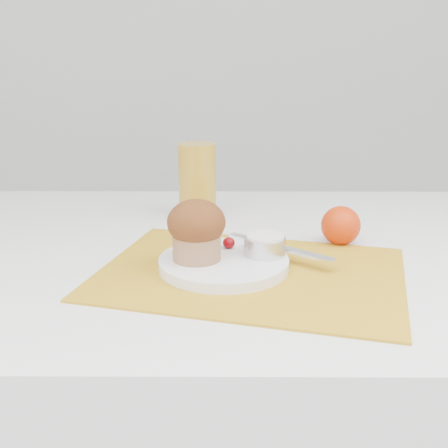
{
  "coord_description": "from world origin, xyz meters",
  "views": [
    {
      "loc": [
        0.01,
        -0.86,
        1.07
      ],
      "look_at": [
        0.01,
        0.02,
        0.8
      ],
      "focal_mm": 45.0,
      "sensor_mm": 36.0,
      "label": 1
    }
  ],
  "objects_px": {
    "plate": "(224,263)",
    "orange": "(341,226)",
    "muffin": "(196,229)",
    "table": "(220,432)",
    "juice_glass": "(197,181)"
  },
  "relations": [
    {
      "from": "table",
      "to": "muffin",
      "type": "height_order",
      "value": "muffin"
    },
    {
      "from": "table",
      "to": "muffin",
      "type": "bearing_deg",
      "value": -106.6
    },
    {
      "from": "orange",
      "to": "juice_glass",
      "type": "height_order",
      "value": "juice_glass"
    },
    {
      "from": "table",
      "to": "muffin",
      "type": "distance_m",
      "value": 0.46
    },
    {
      "from": "muffin",
      "to": "orange",
      "type": "bearing_deg",
      "value": 27.59
    },
    {
      "from": "plate",
      "to": "juice_glass",
      "type": "height_order",
      "value": "juice_glass"
    },
    {
      "from": "plate",
      "to": "orange",
      "type": "bearing_deg",
      "value": 31.63
    },
    {
      "from": "plate",
      "to": "orange",
      "type": "height_order",
      "value": "orange"
    },
    {
      "from": "plate",
      "to": "juice_glass",
      "type": "distance_m",
      "value": 0.3
    },
    {
      "from": "plate",
      "to": "muffin",
      "type": "xyz_separation_m",
      "value": [
        -0.04,
        -0.0,
        0.06
      ]
    },
    {
      "from": "orange",
      "to": "juice_glass",
      "type": "relative_size",
      "value": 0.45
    },
    {
      "from": "table",
      "to": "plate",
      "type": "bearing_deg",
      "value": -85.57
    },
    {
      "from": "muffin",
      "to": "juice_glass",
      "type": "bearing_deg",
      "value": 92.65
    },
    {
      "from": "orange",
      "to": "muffin",
      "type": "xyz_separation_m",
      "value": [
        -0.24,
        -0.13,
        0.03
      ]
    },
    {
      "from": "plate",
      "to": "muffin",
      "type": "distance_m",
      "value": 0.07
    }
  ]
}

